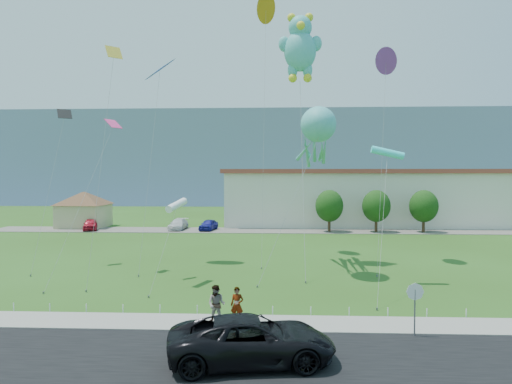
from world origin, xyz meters
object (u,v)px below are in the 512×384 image
(octopus_kite, at_px, (317,136))
(stop_sign, at_px, (415,297))
(suv, at_px, (252,340))
(pedestrian_right, at_px, (217,304))
(teddy_bear_kite, at_px, (300,46))
(pavilion, at_px, (84,206))
(parked_car_white, at_px, (178,224))
(parked_car_blue, at_px, (209,225))
(pedestrian_left, at_px, (237,305))
(warehouse, at_px, (429,197))
(parked_car_red, at_px, (91,224))

(octopus_kite, bearing_deg, stop_sign, -76.84)
(suv, xyz_separation_m, pedestrian_right, (-1.99, 4.52, 0.08))
(teddy_bear_kite, bearing_deg, pavilion, 140.18)
(stop_sign, bearing_deg, teddy_bear_kite, 103.66)
(parked_car_white, distance_m, octopus_kite, 31.89)
(stop_sign, relative_size, suv, 0.38)
(pavilion, relative_size, octopus_kite, 0.74)
(suv, relative_size, parked_car_white, 1.36)
(pavilion, height_order, parked_car_blue, pavilion)
(stop_sign, relative_size, pedestrian_left, 1.41)
(suv, bearing_deg, stop_sign, -74.14)
(pedestrian_left, bearing_deg, parked_car_white, 112.76)
(warehouse, bearing_deg, parked_car_white, -166.62)
(octopus_kite, bearing_deg, pedestrian_left, -111.58)
(suv, xyz_separation_m, parked_car_blue, (-8.08, 42.42, -0.20))
(pavilion, bearing_deg, parked_car_white, -10.39)
(pedestrian_left, height_order, parked_car_white, pedestrian_left)
(stop_sign, relative_size, octopus_kite, 0.20)
(pedestrian_right, xyz_separation_m, parked_car_blue, (-6.09, 37.90, -0.28))
(pavilion, distance_m, teddy_bear_kite, 40.87)
(pedestrian_right, bearing_deg, parked_car_white, 118.64)
(warehouse, distance_m, pedestrian_right, 53.66)
(pedestrian_left, distance_m, parked_car_white, 39.92)
(pavilion, bearing_deg, octopus_kite, -43.06)
(parked_car_red, xyz_separation_m, octopus_kite, (27.79, -24.57, 9.57))
(stop_sign, height_order, parked_car_red, stop_sign)
(pavilion, xyz_separation_m, warehouse, (50.00, 6.00, 1.10))
(pedestrian_right, xyz_separation_m, parked_car_white, (-10.25, 38.41, -0.29))
(parked_car_white, bearing_deg, parked_car_blue, -4.19)
(stop_sign, xyz_separation_m, parked_car_blue, (-15.34, 39.13, -1.10))
(warehouse, distance_m, parked_car_blue, 33.28)
(octopus_kite, relative_size, teddy_bear_kite, 0.59)
(stop_sign, relative_size, pedestrian_right, 1.33)
(parked_car_blue, bearing_deg, suv, -68.53)
(parked_car_red, xyz_separation_m, parked_car_white, (11.55, 1.13, -0.05))
(warehouse, height_order, parked_car_red, warehouse)
(parked_car_red, bearing_deg, pedestrian_right, -78.18)
(stop_sign, xyz_separation_m, teddy_bear_kite, (-4.35, 17.91, 16.33))
(warehouse, relative_size, pedestrian_right, 32.35)
(pavilion, xyz_separation_m, pedestrian_left, (25.26, -40.87, -2.04))
(pavilion, height_order, suv, pavilion)
(parked_car_white, height_order, octopus_kite, octopus_kite)
(pedestrian_left, bearing_deg, warehouse, 68.55)
(pavilion, relative_size, pedestrian_right, 4.88)
(warehouse, distance_m, pedestrian_left, 53.09)
(parked_car_red, distance_m, octopus_kite, 38.31)
(stop_sign, bearing_deg, warehouse, 71.10)
(pedestrian_right, distance_m, octopus_kite, 16.87)
(parked_car_red, height_order, teddy_bear_kite, teddy_bear_kite)
(warehouse, xyz_separation_m, parked_car_blue, (-31.84, -9.08, -3.36))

